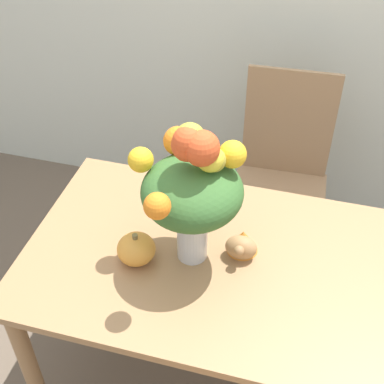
# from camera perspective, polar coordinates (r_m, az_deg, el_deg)

# --- Properties ---
(ground_plane) EXTENTS (12.00, 12.00, 0.00)m
(ground_plane) POSITION_cam_1_polar(r_m,az_deg,el_deg) (2.40, 1.51, -18.97)
(ground_plane) COLOR brown
(dining_table) EXTENTS (1.25, 0.81, 0.74)m
(dining_table) POSITION_cam_1_polar(r_m,az_deg,el_deg) (1.88, 1.85, -9.25)
(dining_table) COLOR #9E754C
(dining_table) RESTS_ON ground_plane
(flower_vase) EXTENTS (0.36, 0.39, 0.51)m
(flower_vase) POSITION_cam_1_polar(r_m,az_deg,el_deg) (1.60, -0.01, 0.51)
(flower_vase) COLOR silver
(flower_vase) RESTS_ON dining_table
(pumpkin) EXTENTS (0.13, 0.13, 0.12)m
(pumpkin) POSITION_cam_1_polar(r_m,az_deg,el_deg) (1.76, -5.97, -6.06)
(pumpkin) COLOR gold
(pumpkin) RESTS_ON dining_table
(turkey_figurine) EXTENTS (0.11, 0.14, 0.09)m
(turkey_figurine) POSITION_cam_1_polar(r_m,az_deg,el_deg) (1.79, 5.36, -5.49)
(turkey_figurine) COLOR #A87A4C
(turkey_figurine) RESTS_ON dining_table
(dining_chair_near_window) EXTENTS (0.44, 0.44, 1.01)m
(dining_chair_near_window) POSITION_cam_1_polar(r_m,az_deg,el_deg) (2.48, 9.44, 1.35)
(dining_chair_near_window) COLOR #9E7A56
(dining_chair_near_window) RESTS_ON ground_plane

